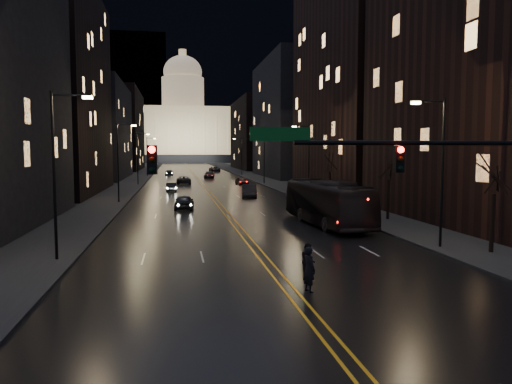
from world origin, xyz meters
name	(u,v)px	position (x,y,z in m)	size (l,w,h in m)	color
ground	(306,311)	(0.00, 0.00, 0.00)	(900.00, 900.00, 0.00)	black
road	(191,171)	(0.00, 130.00, 0.01)	(20.00, 320.00, 0.02)	black
sidewalk_left	(142,171)	(-14.00, 130.00, 0.08)	(8.00, 320.00, 0.16)	black
sidewalk_right	(238,170)	(14.00, 130.00, 0.08)	(8.00, 320.00, 0.16)	black
center_line	(191,171)	(0.00, 130.00, 0.03)	(0.62, 320.00, 0.01)	orange
building_left_mid	(51,90)	(-21.00, 54.00, 14.00)	(12.00, 30.00, 28.00)	black
building_left_far	(96,131)	(-21.00, 92.00, 10.00)	(12.00, 34.00, 20.00)	black
building_left_dist	(120,131)	(-21.00, 140.00, 12.00)	(12.00, 40.00, 24.00)	black
building_right_near	(494,76)	(21.00, 20.00, 12.00)	(12.00, 26.00, 24.00)	black
building_right_tall	(360,57)	(21.00, 50.00, 19.00)	(12.00, 30.00, 38.00)	black
building_right_mid	(291,119)	(21.00, 92.00, 13.00)	(12.00, 34.00, 26.00)	black
building_right_dist	(256,135)	(21.00, 140.00, 11.00)	(12.00, 40.00, 22.00)	black
mountain_ridge	(231,76)	(40.00, 380.00, 65.00)	(520.00, 60.00, 130.00)	black
capitol	(183,129)	(0.00, 250.00, 17.15)	(90.00, 50.00, 58.50)	black
traffic_signal	(458,172)	(5.91, 0.00, 5.10)	(17.29, 0.45, 7.00)	black
streetlamp_right_near	(440,165)	(10.81, 10.00, 5.08)	(2.13, 0.25, 9.00)	black
streetlamp_left_near	(57,166)	(-10.81, 10.00, 5.08)	(2.13, 0.25, 9.00)	black
streetlamp_right_mid	(307,158)	(10.81, 40.00, 5.08)	(2.13, 0.25, 9.00)	black
streetlamp_left_mid	(120,158)	(-10.81, 40.00, 5.08)	(2.13, 0.25, 9.00)	black
streetlamp_right_far	(263,155)	(10.81, 70.00, 5.08)	(2.13, 0.25, 9.00)	black
streetlamp_left_far	(139,156)	(-10.81, 70.00, 5.08)	(2.13, 0.25, 9.00)	black
streetlamp_right_dist	(241,154)	(10.81, 100.00, 5.08)	(2.13, 0.25, 9.00)	black
streetlamp_left_dist	(148,154)	(-10.81, 100.00, 5.08)	(2.13, 0.25, 9.00)	black
tree_right_near	(494,175)	(13.00, 8.00, 4.53)	(2.40, 2.40, 6.65)	black
tree_right_mid	(389,167)	(13.00, 22.00, 4.53)	(2.40, 2.40, 6.65)	black
tree_right_far	(330,163)	(13.00, 38.00, 4.53)	(2.40, 2.40, 6.65)	black
bus	(327,203)	(7.20, 20.58, 1.78)	(2.99, 12.80, 3.56)	black
oncoming_car_a	(184,202)	(-3.86, 32.79, 0.76)	(1.80, 4.48, 1.53)	black
oncoming_car_b	(172,187)	(-5.22, 55.13, 0.66)	(1.41, 4.03, 1.33)	black
oncoming_car_c	(184,180)	(-3.22, 71.70, 0.73)	(2.41, 5.22, 1.45)	black
oncoming_car_d	(169,173)	(-6.08, 102.55, 0.67)	(1.89, 4.64, 1.35)	black
receding_car_a	(249,191)	(4.46, 44.09, 0.84)	(1.78, 5.10, 1.68)	black
receding_car_b	(242,181)	(6.62, 67.17, 0.70)	(1.66, 4.12, 1.40)	black
receding_car_c	(209,175)	(2.50, 89.21, 0.73)	(2.05, 5.05, 1.46)	black
receding_car_d	(215,169)	(6.25, 121.27, 0.76)	(2.52, 5.46, 1.52)	black
pedestrian_a	(309,269)	(0.75, 2.33, 0.97)	(0.71, 0.46, 1.94)	black
pedestrian_b	(308,260)	(1.36, 4.75, 0.80)	(0.78, 0.43, 1.60)	black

